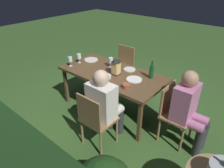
{
  "coord_description": "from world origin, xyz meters",
  "views": [
    {
      "loc": [
        -1.93,
        2.32,
        2.21
      ],
      "look_at": [
        0.0,
        0.0,
        0.52
      ],
      "focal_mm": 32.37,
      "sensor_mm": 36.0,
      "label": 1
    }
  ],
  "objects": [
    {
      "name": "person_in_pink",
      "position": [
        -1.32,
        0.0,
        0.64
      ],
      "size": [
        0.48,
        0.38,
        1.15
      ],
      "color": "#C675A3",
      "rests_on": "ground"
    },
    {
      "name": "lantern_centerpiece",
      "position": [
        -0.09,
        0.01,
        0.89
      ],
      "size": [
        0.15,
        0.15,
        0.27
      ],
      "color": "black",
      "rests_on": "dining_table"
    },
    {
      "name": "plate_c",
      "position": [
        0.64,
        -0.15,
        0.75
      ],
      "size": [
        0.26,
        0.26,
        0.01
      ],
      "primitive_type": "cylinder",
      "color": "silver",
      "rests_on": "dining_table"
    },
    {
      "name": "wine_glass_b",
      "position": [
        0.73,
        0.27,
        0.86
      ],
      "size": [
        0.08,
        0.08,
        0.17
      ],
      "color": "silver",
      "rests_on": "dining_table"
    },
    {
      "name": "bowl_bread",
      "position": [
        -0.06,
        0.21,
        0.77
      ],
      "size": [
        0.16,
        0.16,
        0.04
      ],
      "color": "silver",
      "rests_on": "dining_table"
    },
    {
      "name": "ground_plane",
      "position": [
        0.0,
        0.0,
        0.0
      ],
      "size": [
        16.0,
        16.0,
        0.0
      ],
      "primitive_type": "plane",
      "color": "#385B28"
    },
    {
      "name": "chair_side_left_b",
      "position": [
        0.39,
        -0.83,
        0.49
      ],
      "size": [
        0.42,
        0.4,
        0.87
      ],
      "color": "#937047",
      "rests_on": "ground"
    },
    {
      "name": "plate_a",
      "position": [
        -0.43,
        -0.01,
        0.75
      ],
      "size": [
        0.24,
        0.24,
        0.01
      ],
      "primitive_type": "cylinder",
      "color": "white",
      "rests_on": "dining_table"
    },
    {
      "name": "dining_table",
      "position": [
        0.0,
        0.0,
        0.69
      ],
      "size": [
        1.76,
        0.87,
        0.74
      ],
      "color": "brown",
      "rests_on": "ground"
    },
    {
      "name": "wine_glass_c",
      "position": [
        0.72,
        0.07,
        0.86
      ],
      "size": [
        0.08,
        0.08,
        0.17
      ],
      "color": "silver",
      "rests_on": "dining_table"
    },
    {
      "name": "green_bottle_on_table",
      "position": [
        -0.6,
        -0.23,
        0.85
      ],
      "size": [
        0.07,
        0.07,
        0.29
      ],
      "color": "#144723",
      "rests_on": "dining_table"
    },
    {
      "name": "chair_side_right_a",
      "position": [
        -0.39,
        0.83,
        0.49
      ],
      "size": [
        0.42,
        0.4,
        0.87
      ],
      "color": "#937047",
      "rests_on": "ground"
    },
    {
      "name": "plate_b",
      "position": [
        -0.17,
        -0.27,
        0.75
      ],
      "size": [
        0.2,
        0.2,
        0.01
      ],
      "primitive_type": "cylinder",
      "color": "silver",
      "rests_on": "dining_table"
    },
    {
      "name": "wine_glass_a",
      "position": [
        0.16,
        -0.16,
        0.86
      ],
      "size": [
        0.08,
        0.08,
        0.17
      ],
      "color": "silver",
      "rests_on": "dining_table"
    },
    {
      "name": "chair_head_near",
      "position": [
        -1.13,
        0.0,
        0.49
      ],
      "size": [
        0.4,
        0.42,
        0.87
      ],
      "color": "#937047",
      "rests_on": "ground"
    },
    {
      "name": "person_in_cream",
      "position": [
        -0.39,
        0.63,
        0.64
      ],
      "size": [
        0.38,
        0.47,
        1.15
      ],
      "color": "white",
      "rests_on": "ground"
    },
    {
      "name": "bowl_olives",
      "position": [
        -0.48,
        0.26,
        0.78
      ],
      "size": [
        0.12,
        0.12,
        0.06
      ],
      "color": "#9E5138",
      "rests_on": "dining_table"
    }
  ]
}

